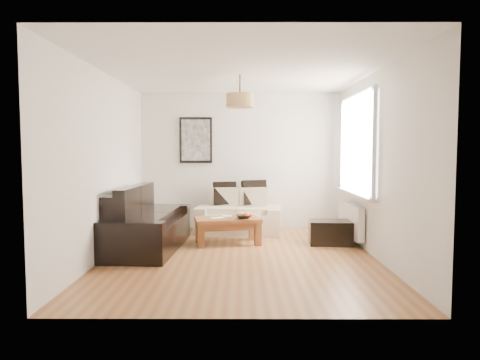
{
  "coord_description": "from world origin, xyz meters",
  "views": [
    {
      "loc": [
        0.03,
        -6.0,
        1.51
      ],
      "look_at": [
        0.0,
        0.6,
        1.05
      ],
      "focal_mm": 32.16,
      "sensor_mm": 36.0,
      "label": 1
    }
  ],
  "objects_px": {
    "coffee_table": "(228,231)",
    "ottoman": "(330,233)",
    "sofa_leather": "(146,221)",
    "loveseat_cream": "(239,212)"
  },
  "relations": [
    {
      "from": "loveseat_cream",
      "to": "sofa_leather",
      "type": "height_order",
      "value": "sofa_leather"
    },
    {
      "from": "loveseat_cream",
      "to": "ottoman",
      "type": "relative_size",
      "value": 2.28
    },
    {
      "from": "loveseat_cream",
      "to": "coffee_table",
      "type": "xyz_separation_m",
      "value": [
        -0.17,
        -0.94,
        -0.17
      ]
    },
    {
      "from": "ottoman",
      "to": "coffee_table",
      "type": "bearing_deg",
      "value": 178.93
    },
    {
      "from": "sofa_leather",
      "to": "ottoman",
      "type": "xyz_separation_m",
      "value": [
        2.88,
        0.32,
        -0.25
      ]
    },
    {
      "from": "coffee_table",
      "to": "ottoman",
      "type": "distance_m",
      "value": 1.65
    },
    {
      "from": "sofa_leather",
      "to": "ottoman",
      "type": "distance_m",
      "value": 2.91
    },
    {
      "from": "sofa_leather",
      "to": "coffee_table",
      "type": "xyz_separation_m",
      "value": [
        1.23,
        0.35,
        -0.22
      ]
    },
    {
      "from": "loveseat_cream",
      "to": "coffee_table",
      "type": "distance_m",
      "value": 0.97
    },
    {
      "from": "coffee_table",
      "to": "loveseat_cream",
      "type": "bearing_deg",
      "value": 79.8
    }
  ]
}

